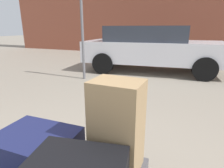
% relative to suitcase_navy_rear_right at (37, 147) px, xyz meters
% --- Properties ---
extents(suitcase_navy_rear_right, '(0.62, 0.47, 0.23)m').
position_rel_suitcase_navy_rear_right_xyz_m(suitcase_navy_rear_right, '(0.00, 0.00, 0.00)').
color(suitcase_navy_rear_right, '#191E47').
rests_on(suitcase_navy_rear_right, luggage_cart).
extents(suitcase_tan_rear_left, '(0.36, 0.28, 0.68)m').
position_rel_suitcase_navy_rear_right_xyz_m(suitcase_tan_rear_left, '(0.61, 0.16, 0.22)').
color(suitcase_tan_rear_left, '#9E7F56').
rests_on(suitcase_tan_rear_left, luggage_cart).
extents(parked_car, '(4.45, 2.23, 1.42)m').
position_rel_suitcase_navy_rear_right_xyz_m(parked_car, '(-0.07, 5.16, 0.30)').
color(parked_car, silver).
rests_on(parked_car, ground_plane).
extents(no_parking_sign, '(0.50, 0.11, 2.56)m').
position_rel_suitcase_navy_rear_right_xyz_m(no_parking_sign, '(-1.58, 3.44, 1.12)').
color(no_parking_sign, slate).
rests_on(no_parking_sign, ground_plane).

